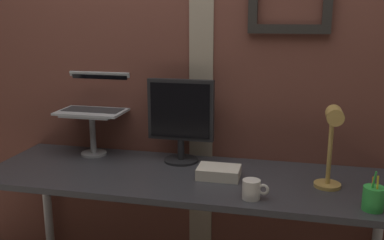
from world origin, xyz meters
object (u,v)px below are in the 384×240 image
object	(u,v)px
monitor	(181,115)
coffee_mug	(252,189)
pen_cup	(373,198)
laptop	(97,100)
desk_lamp	(332,139)

from	to	relation	value
monitor	coffee_mug	bearing A→B (deg)	-44.30
pen_cup	coffee_mug	world-z (taller)	pen_cup
monitor	laptop	bearing A→B (deg)	171.79
laptop	coffee_mug	xyz separation A→B (m)	(0.91, -0.47, -0.25)
coffee_mug	desk_lamp	bearing A→B (deg)	26.46
desk_lamp	pen_cup	bearing A→B (deg)	-45.06
desk_lamp	pen_cup	world-z (taller)	desk_lamp
laptop	desk_lamp	size ratio (longest dim) A/B	0.93
pen_cup	coffee_mug	bearing A→B (deg)	179.96
monitor	coffee_mug	size ratio (longest dim) A/B	3.88
laptop	pen_cup	bearing A→B (deg)	-18.86
desk_lamp	monitor	bearing A→B (deg)	161.57
laptop	coffee_mug	size ratio (longest dim) A/B	3.19
pen_cup	coffee_mug	xyz separation A→B (m)	(-0.48, 0.00, -0.01)
pen_cup	coffee_mug	size ratio (longest dim) A/B	1.49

